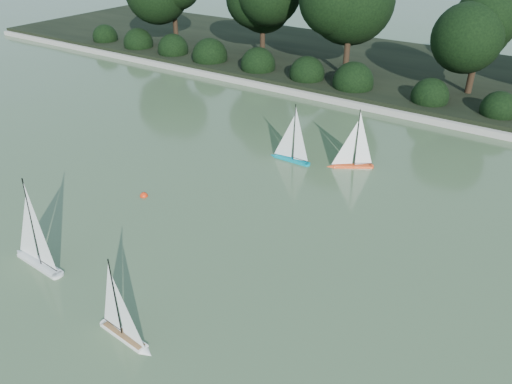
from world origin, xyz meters
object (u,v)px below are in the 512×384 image
sailboat_white_a (33,250)px  sailboat_teal (289,151)px  race_buoy (144,196)px  sailboat_white_b (126,328)px  sailboat_orange (350,158)px

sailboat_white_a → sailboat_teal: sailboat_white_a is taller
sailboat_white_a → race_buoy: size_ratio=10.59×
sailboat_white_b → race_buoy: sailboat_white_b is taller
sailboat_white_b → race_buoy: 4.12m
sailboat_white_a → sailboat_teal: bearing=75.3°
sailboat_orange → race_buoy: sailboat_orange is taller
sailboat_teal → race_buoy: (-1.67, -3.25, -0.24)m
sailboat_teal → sailboat_white_a: bearing=-104.7°
sailboat_white_b → sailboat_teal: sailboat_teal is taller
sailboat_white_a → race_buoy: (-0.11, 2.71, -0.28)m
sailboat_white_a → sailboat_teal: (1.57, 5.96, -0.04)m
sailboat_white_b → race_buoy: size_ratio=8.60×
race_buoy → sailboat_white_a: bearing=-87.7°
sailboat_white_a → race_buoy: 2.72m
sailboat_white_b → sailboat_teal: 6.41m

